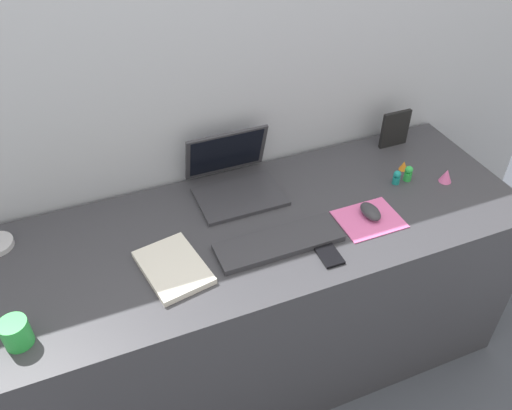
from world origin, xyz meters
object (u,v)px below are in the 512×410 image
Objects in this scene: coffee_mug at (16,333)px; toy_figurine_teal at (397,177)px; mouse at (370,212)px; toy_figurine_orange at (404,165)px; cell_phone at (327,252)px; picture_frame at (395,129)px; notebook_pad at (173,267)px; toy_figurine_green at (408,173)px; toy_figurine_pink at (446,176)px; laptop at (234,177)px; keyboard at (279,242)px.

coffee_mug reaches higher than toy_figurine_teal.
coffee_mug reaches higher than mouse.
toy_figurine_teal is 1.49× the size of toy_figurine_orange.
toy_figurine_orange is (0.48, 0.29, 0.01)m from cell_phone.
picture_frame is at bearing 47.41° from mouse.
picture_frame is at bearing 8.39° from notebook_pad.
coffee_mug is (-0.91, 0.01, 0.04)m from cell_phone.
coffee_mug is 1.42m from toy_figurine_orange.
toy_figurine_green is at bearing 27.84° from mouse.
notebook_pad is at bearing 179.08° from mouse.
coffee_mug is 1.50m from toy_figurine_pink.
laptop is 2.00× the size of picture_frame.
keyboard is 0.59m from toy_figurine_green.
picture_frame is 2.92× the size of toy_figurine_pink.
laptop is 0.59m from toy_figurine_teal.
toy_figurine_green reaches higher than toy_figurine_pink.
toy_figurine_pink reaches higher than cell_phone.
toy_figurine_green is at bearing -3.07° from notebook_pad.
laptop is at bearing -177.70° from picture_frame.
notebook_pad is 0.46m from coffee_mug.
toy_figurine_green is 0.07m from toy_figurine_orange.
toy_figurine_teal is 0.18m from toy_figurine_pink.
toy_figurine_orange is (-0.06, -0.16, -0.06)m from picture_frame.
mouse is at bearing -11.06° from notebook_pad.
mouse is 0.32m from toy_figurine_orange.
toy_figurine_teal is at bearing 30.10° from cell_phone.
coffee_mug is 1.38m from toy_figurine_green.
mouse reaches higher than notebook_pad.
laptop reaches higher than notebook_pad.
keyboard is at bearing -161.97° from toy_figurine_orange.
toy_figurine_green reaches higher than toy_figurine_teal.
laptop is 0.44m from notebook_pad.
keyboard is 5.10× the size of coffee_mug.
toy_figurine_orange is 0.16m from toy_figurine_pink.
coffee_mug is at bearing -179.60° from cell_phone.
picture_frame reaches higher than toy_figurine_pink.
picture_frame is at bearing 2.30° from laptop.
toy_figurine_pink reaches higher than keyboard.
coffee_mug is (-0.45, -0.10, 0.03)m from notebook_pad.
toy_figurine_orange reaches higher than cell_phone.
toy_figurine_pink is at bearing -7.15° from notebook_pad.
picture_frame is at bearing 16.80° from coffee_mug.
coffee_mug is at bearing -168.72° from toy_figurine_orange.
coffee_mug is at bearing -174.03° from toy_figurine_pink.
picture_frame is 4.17× the size of toy_figurine_orange.
coffee_mug is at bearing -175.42° from mouse.
mouse is at bearing -169.72° from toy_figurine_pink.
toy_figurine_pink is at bearing -18.56° from toy_figurine_teal.
cell_phone is 1.59× the size of coffee_mug.
toy_figurine_orange is (0.08, 0.06, -0.01)m from toy_figurine_teal.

